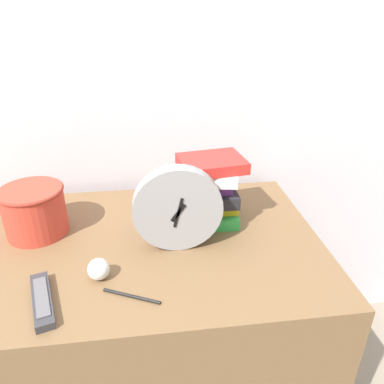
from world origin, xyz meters
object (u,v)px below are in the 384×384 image
at_px(basket, 34,209).
at_px(pen, 131,296).
at_px(crumpled_paper_ball, 99,269).
at_px(desk_clock, 178,209).
at_px(book_stack, 205,189).
at_px(tv_remote, 42,300).

distance_m(basket, pen, 0.44).
bearing_deg(crumpled_paper_ball, pen, -45.16).
bearing_deg(basket, pen, -48.60).
xyz_separation_m(desk_clock, pen, (-0.13, -0.19, -0.12)).
height_order(desk_clock, pen, desk_clock).
relative_size(book_stack, pen, 1.78).
distance_m(book_stack, basket, 0.52).
distance_m(book_stack, pen, 0.42).
distance_m(basket, tv_remote, 0.33).
bearing_deg(pen, tv_remote, 178.22).
bearing_deg(pen, crumpled_paper_ball, 134.84).
distance_m(desk_clock, book_stack, 0.17).
distance_m(desk_clock, tv_remote, 0.40).
bearing_deg(pen, basket, 131.40).
distance_m(basket, crumpled_paper_ball, 0.32).
xyz_separation_m(desk_clock, crumpled_paper_ball, (-0.21, -0.11, -0.10)).
xyz_separation_m(book_stack, crumpled_paper_ball, (-0.31, -0.25, -0.08)).
bearing_deg(crumpled_paper_ball, tv_remote, -148.66).
height_order(basket, tv_remote, basket).
bearing_deg(tv_remote, crumpled_paper_ball, 31.34).
relative_size(desk_clock, pen, 1.81).
bearing_deg(tv_remote, desk_clock, 28.95).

